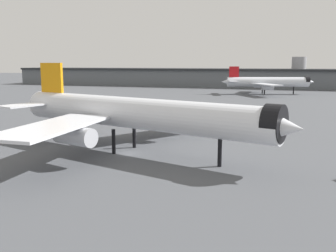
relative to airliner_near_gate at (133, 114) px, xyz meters
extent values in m
plane|color=#4C4F54|center=(-0.59, -1.29, -7.03)|extent=(900.00, 900.00, 0.00)
cylinder|color=silver|center=(0.38, -0.14, 0.13)|extent=(50.98, 23.52, 5.51)
cone|color=silver|center=(24.91, -9.32, 0.13)|extent=(7.56, 7.18, 5.40)
cone|color=silver|center=(-24.14, 9.04, 0.13)|extent=(8.54, 7.41, 5.23)
cylinder|color=black|center=(23.88, -8.94, 0.54)|extent=(4.27, 6.08, 5.56)
cube|color=silver|center=(1.70, 14.89, -0.56)|extent=(21.23, 23.66, 0.44)
cylinder|color=#B7BAC1|center=(1.89, 11.80, -2.38)|extent=(7.93, 5.41, 3.03)
cube|color=silver|center=(-8.49, -12.34, -0.56)|extent=(9.41, 23.91, 0.44)
cylinder|color=#B7BAC1|center=(-6.32, -10.14, -2.38)|extent=(7.93, 5.41, 3.03)
cube|color=orange|center=(-20.22, 7.57, 4.53)|extent=(6.08, 2.72, 8.81)
cube|color=silver|center=(-19.06, 13.64, 0.68)|extent=(7.72, 10.48, 0.33)
cube|color=silver|center=(-23.33, 2.23, 0.68)|extent=(7.72, 10.48, 0.33)
cylinder|color=black|center=(16.08, -6.02, -4.83)|extent=(0.66, 0.66, 4.40)
cylinder|color=black|center=(-1.05, 3.48, -4.83)|extent=(0.66, 0.66, 4.40)
cylinder|color=black|center=(-3.08, -1.93, -4.83)|extent=(0.66, 0.66, 4.40)
cylinder|color=silver|center=(26.43, 134.63, -0.75)|extent=(41.06, 12.84, 4.83)
cone|color=silver|center=(46.48, 138.68, -0.75)|extent=(6.14, 5.69, 4.73)
cone|color=silver|center=(6.37, 130.57, -0.75)|extent=(7.06, 5.74, 4.59)
cylinder|color=black|center=(45.53, 138.49, -0.39)|extent=(3.10, 5.21, 4.88)
cube|color=silver|center=(21.01, 145.39, -1.36)|extent=(8.61, 19.04, 0.39)
cylinder|color=#B7BAC1|center=(22.41, 143.42, -2.95)|extent=(6.14, 3.74, 2.66)
cube|color=silver|center=(25.61, 122.61, -1.36)|extent=(14.75, 19.25, 0.39)
cylinder|color=#B7BAC1|center=(26.14, 124.97, -2.95)|extent=(6.14, 3.74, 2.66)
cube|color=red|center=(9.58, 131.22, 3.11)|extent=(4.91, 1.45, 7.73)
cube|color=silver|center=(7.81, 135.85, -0.27)|extent=(5.07, 7.95, 0.29)
cube|color=silver|center=(9.75, 126.27, -0.27)|extent=(5.07, 7.95, 0.29)
cylinder|color=black|center=(39.26, 137.22, -5.10)|extent=(0.58, 0.58, 3.86)
cylinder|color=black|center=(23.92, 136.71, -5.10)|extent=(0.58, 0.58, 3.86)
cylinder|color=black|center=(24.92, 131.74, -5.10)|extent=(0.58, 0.58, 3.86)
cube|color=slate|center=(-26.31, 189.05, -1.63)|extent=(246.96, 42.47, 10.81)
cube|color=#232628|center=(-26.31, 189.05, 4.38)|extent=(247.15, 44.86, 1.20)
cylinder|color=#939399|center=(45.77, 183.61, 2.66)|extent=(8.65, 8.65, 19.39)
cube|color=black|center=(-17.67, 31.37, -6.41)|extent=(5.95, 4.01, 0.35)
cube|color=#232833|center=(-16.11, 30.82, -5.43)|extent=(2.84, 2.90, 1.60)
cube|color=#1E2D38|center=(-15.18, 30.49, -5.11)|extent=(0.72, 1.85, 0.80)
cube|color=#232833|center=(-18.60, 31.70, -5.13)|extent=(3.88, 3.27, 2.20)
cylinder|color=black|center=(-15.47, 31.81, -6.58)|extent=(0.94, 0.57, 0.90)
cylinder|color=black|center=(-16.24, 29.64, -6.58)|extent=(0.94, 0.57, 0.90)
cylinder|color=black|center=(-19.10, 33.10, -6.58)|extent=(0.94, 0.57, 0.90)
cylinder|color=black|center=(-19.87, 30.93, -6.58)|extent=(0.94, 0.57, 0.90)
camera|label=1|loc=(21.39, -63.14, 9.04)|focal=40.19mm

